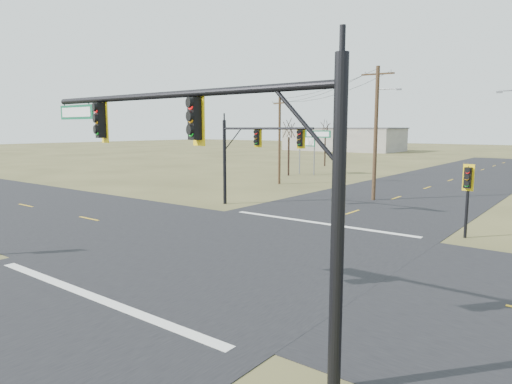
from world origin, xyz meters
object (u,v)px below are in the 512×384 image
Objects in this scene: utility_pole_near at (376,132)px; highway_sign at (307,144)px; bare_tree_b at (325,127)px; bare_tree_a at (289,128)px; pedestal_signal_ne at (468,183)px; streetlight_c at (379,127)px; mast_arm_far at (260,144)px; utility_pole_far at (279,139)px; mast_arm_near at (204,146)px.

utility_pole_near is 1.99× the size of highway_sign.
bare_tree_a is at bearing -77.24° from bare_tree_b.
streetlight_c reaches higher than pedestal_signal_ne.
mast_arm_far is at bearing -61.58° from bare_tree_a.
pedestal_signal_ne is 33.05m from highway_sign.
utility_pole_far is at bearing 160.63° from utility_pole_near.
bare_tree_b reaches higher than pedestal_signal_ne.
mast_arm_near is 2.71× the size of pedestal_signal_ne.
bare_tree_b reaches higher than mast_arm_far.
bare_tree_a is at bearing 117.22° from utility_pole_far.
bare_tree_b is (-25.37, 52.17, 0.70)m from mast_arm_near.
mast_arm_far is 1.21× the size of bare_tree_b.
bare_tree_b is (-27.92, 35.88, 2.99)m from pedestal_signal_ne.
mast_arm_near is 1.01× the size of streetlight_c.
bare_tree_a is (-3.95, 7.68, 1.12)m from utility_pole_far.
mast_arm_near is at bearing -87.09° from streetlight_c.
utility_pole_near is at bearing -54.46° from bare_tree_b.
pedestal_signal_ne is at bearing -26.81° from mast_arm_far.
bare_tree_b reaches higher than highway_sign.
utility_pole_near is 1.44× the size of bare_tree_a.
utility_pole_far is at bearing -57.72° from highway_sign.
mast_arm_near is 20.26m from mast_arm_far.
highway_sign is 0.72× the size of bare_tree_a.
highway_sign is 0.71× the size of bare_tree_b.
pedestal_signal_ne is at bearing -45.96° from utility_pole_near.
mast_arm_far is at bearing 139.52° from mast_arm_near.
utility_pole_near is at bearing 138.03° from pedestal_signal_ne.
pedestal_signal_ne is 32.35m from bare_tree_a.
bare_tree_a is (-24.53, 20.90, 2.81)m from pedestal_signal_ne.
mast_arm_near is 1.45× the size of bare_tree_a.
utility_pole_near is at bearing 36.16° from mast_arm_far.
utility_pole_far is 23.86m from bare_tree_b.
mast_arm_far is 38.02m from bare_tree_b.
utility_pole_near is at bearing -19.37° from utility_pole_far.
bare_tree_b is at bearing 131.88° from pedestal_signal_ne.
streetlight_c reaches higher than bare_tree_a.
utility_pole_near is 20.49m from highway_sign.
bare_tree_b reaches higher than mast_arm_near.
utility_pole_near is 18.97m from streetlight_c.
mast_arm_near is 16.65m from pedestal_signal_ne.
streetlight_c reaches higher than mast_arm_near.
highway_sign is at bearing 65.54° from bare_tree_a.
streetlight_c is (-7.07, 17.60, 0.44)m from utility_pole_near.
utility_pole_near is 1.00× the size of streetlight_c.
highway_sign is at bearing 139.20° from pedestal_signal_ne.
pedestal_signal_ne is 0.37× the size of streetlight_c.
highway_sign is at bearing 105.91° from utility_pole_far.
bare_tree_b is (-12.09, 9.21, 0.08)m from streetlight_c.
mast_arm_far is 1.72× the size of highway_sign.
pedestal_signal_ne is 0.54× the size of bare_tree_a.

